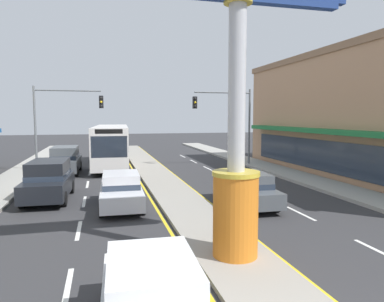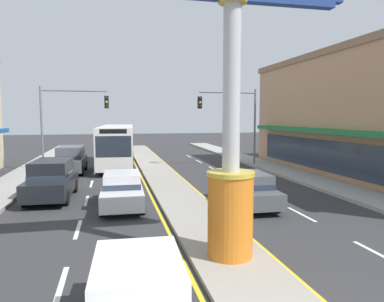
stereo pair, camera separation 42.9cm
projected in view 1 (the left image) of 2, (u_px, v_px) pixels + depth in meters
median_strip at (161, 180)px, 22.13m from camera, size 2.23×52.00×0.14m
sidewalk_right at (305, 179)px, 22.42m from camera, size 2.41×60.00×0.18m
lane_markings at (165, 185)px, 20.84m from camera, size 8.97×52.00×0.01m
district_sign at (237, 109)px, 9.54m from camera, size 6.39×1.32×8.54m
traffic_light_left_side at (61, 113)px, 25.62m from camera, size 4.86×0.46×6.20m
traffic_light_right_side at (229, 114)px, 28.12m from camera, size 4.86×0.46×6.20m
suv_near_right_lane at (65, 160)px, 24.99m from camera, size 2.05×4.64×1.90m
bus_far_right_lane at (112, 143)px, 28.34m from camera, size 3.13×11.32×3.26m
suv_near_left_lane at (49, 180)px, 17.07m from camera, size 2.10×4.67×1.90m
sedan_mid_left_lane at (121, 190)px, 15.63m from camera, size 1.94×4.35×1.53m
sedan_far_left_oncoming at (247, 189)px, 15.94m from camera, size 1.95×4.36×1.53m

